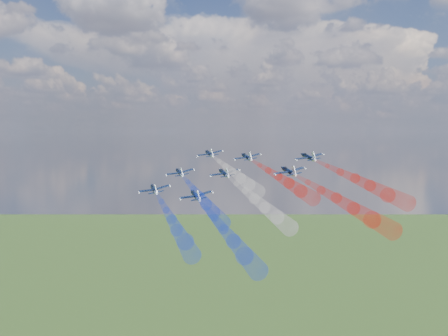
% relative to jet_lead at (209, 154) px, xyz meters
% --- Properties ---
extents(jet_lead, '(12.79, 13.44, 5.70)m').
position_rel_jet_lead_xyz_m(jet_lead, '(0.00, 0.00, 0.00)').
color(jet_lead, black).
extents(trail_lead, '(26.24, 36.38, 10.04)m').
position_rel_jet_lead_xyz_m(trail_lead, '(14.12, -20.61, -3.70)').
color(trail_lead, white).
extents(jet_inner_left, '(12.79, 13.44, 5.70)m').
position_rel_jet_lead_xyz_m(jet_inner_left, '(-2.92, -15.94, -4.65)').
color(jet_inner_left, black).
extents(trail_inner_left, '(26.24, 36.38, 10.04)m').
position_rel_jet_lead_xyz_m(trail_inner_left, '(11.21, -36.55, -8.35)').
color(trail_inner_left, blue).
extents(jet_inner_right, '(12.79, 13.44, 5.70)m').
position_rel_jet_lead_xyz_m(jet_inner_right, '(12.97, -3.74, -0.64)').
color(jet_inner_right, black).
extents(trail_inner_right, '(26.24, 36.38, 10.04)m').
position_rel_jet_lead_xyz_m(trail_inner_right, '(27.09, -24.35, -4.34)').
color(trail_inner_right, red).
extents(jet_outer_left, '(12.79, 13.44, 5.70)m').
position_rel_jet_lead_xyz_m(jet_outer_left, '(-3.17, -31.35, -7.77)').
color(jet_outer_left, black).
extents(trail_outer_left, '(26.24, 36.38, 10.04)m').
position_rel_jet_lead_xyz_m(trail_outer_left, '(10.96, -51.96, -11.47)').
color(trail_outer_left, blue).
extents(jet_center_third, '(12.79, 13.44, 5.70)m').
position_rel_jet_lead_xyz_m(jet_center_third, '(11.30, -19.28, -4.24)').
color(jet_center_third, black).
extents(trail_center_third, '(26.24, 36.38, 10.04)m').
position_rel_jet_lead_xyz_m(trail_center_third, '(25.43, -39.89, -7.94)').
color(trail_center_third, white).
extents(jet_outer_right, '(12.79, 13.44, 5.70)m').
position_rel_jet_lead_xyz_m(jet_outer_right, '(31.74, -8.56, -0.18)').
color(jet_outer_right, black).
extents(trail_outer_right, '(26.24, 36.38, 10.04)m').
position_rel_jet_lead_xyz_m(trail_outer_right, '(45.87, -29.17, -3.88)').
color(trail_outer_right, red).
extents(jet_rear_left, '(12.79, 13.44, 5.70)m').
position_rel_jet_lead_xyz_m(jet_rear_left, '(9.64, -35.19, -8.43)').
color(jet_rear_left, black).
extents(trail_rear_left, '(26.24, 36.38, 10.04)m').
position_rel_jet_lead_xyz_m(trail_rear_left, '(23.76, -55.80, -12.13)').
color(trail_rear_left, blue).
extents(jet_rear_right, '(12.79, 13.44, 5.70)m').
position_rel_jet_lead_xyz_m(jet_rear_right, '(29.46, -23.15, -3.05)').
color(jet_rear_right, black).
extents(trail_rear_right, '(26.24, 36.38, 10.04)m').
position_rel_jet_lead_xyz_m(trail_rear_right, '(43.59, -43.76, -6.75)').
color(trail_rear_right, red).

